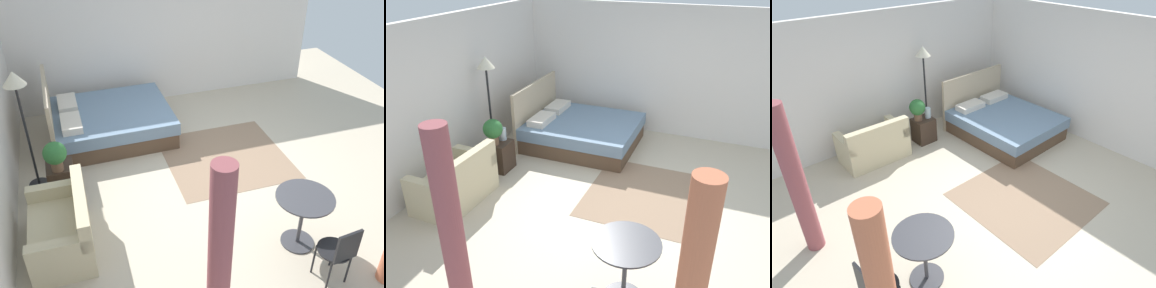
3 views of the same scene
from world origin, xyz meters
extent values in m
cube|color=beige|center=(0.00, 0.00, -0.01)|extent=(8.68, 9.11, 0.02)
cube|color=silver|center=(0.00, 3.05, 1.28)|extent=(8.68, 0.12, 2.55)
cube|color=silver|center=(2.84, 0.00, 1.28)|extent=(0.12, 6.11, 2.55)
cube|color=#93755B|center=(0.32, -0.28, 0.00)|extent=(1.87, 1.95, 0.01)
cube|color=brown|center=(1.63, 1.37, 0.14)|extent=(1.69, 1.99, 0.28)
cube|color=slate|center=(1.63, 1.37, 0.39)|extent=(1.73, 2.03, 0.22)
cube|color=tan|center=(1.61, 2.39, 0.57)|extent=(1.73, 0.08, 1.14)
cube|color=silver|center=(1.25, 2.07, 0.56)|extent=(0.61, 0.33, 0.12)
cube|color=silver|center=(1.99, 2.08, 0.56)|extent=(0.61, 0.33, 0.12)
cube|color=beige|center=(-0.92, 2.42, 0.21)|extent=(1.21, 0.75, 0.42)
cube|color=beige|center=(-0.92, 2.13, 0.62)|extent=(1.21, 0.16, 0.40)
cube|color=beige|center=(-0.38, 2.42, 0.52)|extent=(0.15, 0.73, 0.19)
cube|color=beige|center=(-1.45, 2.43, 0.52)|extent=(0.15, 0.73, 0.19)
cube|color=#38281E|center=(0.18, 2.34, 0.25)|extent=(0.40, 0.38, 0.51)
cylinder|color=brown|center=(0.08, 2.36, 0.58)|extent=(0.16, 0.16, 0.14)
sphere|color=#2D6B33|center=(0.08, 2.36, 0.79)|extent=(0.32, 0.32, 0.32)
cylinder|color=silver|center=(0.30, 2.32, 0.61)|extent=(0.12, 0.12, 0.21)
cylinder|color=black|center=(0.53, 2.69, 0.01)|extent=(0.30, 0.30, 0.02)
cylinder|color=black|center=(0.53, 2.69, 0.84)|extent=(0.04, 0.04, 1.63)
cone|color=beige|center=(0.53, 2.69, 1.75)|extent=(0.30, 0.30, 0.19)
cylinder|color=#3F3F44|center=(-1.76, -0.44, 0.37)|extent=(0.05, 0.05, 0.73)
cylinder|color=#3F3F44|center=(-1.76, -0.44, 0.74)|extent=(0.71, 0.71, 0.02)
cylinder|color=#994C51|center=(-2.59, 1.00, 1.06)|extent=(0.23, 0.23, 2.13)
camera|label=1|loc=(-5.03, 2.07, 4.04)|focal=39.70mm
camera|label=2|loc=(-4.81, -1.17, 3.34)|focal=36.71mm
camera|label=3|loc=(-3.16, -2.73, 3.56)|focal=30.91mm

